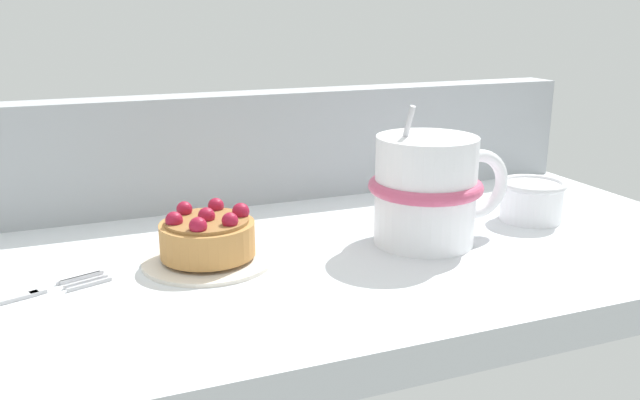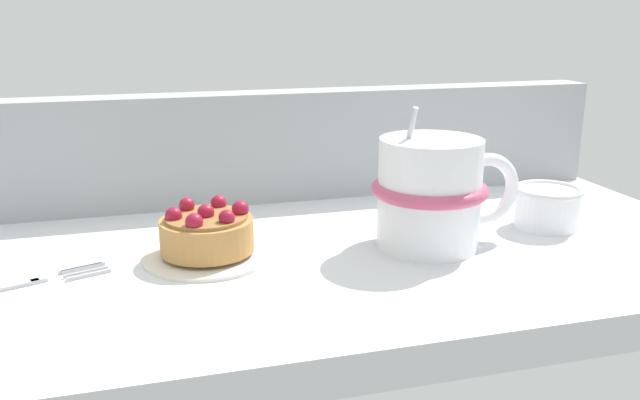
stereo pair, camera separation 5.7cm
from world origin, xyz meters
The scene contains 7 objects.
ground_plane centered at (0.00, 0.00, -1.50)cm, with size 80.92×38.29×3.01cm, color silver.
window_rail_back centered at (0.00, 16.91, 5.94)cm, with size 79.30×4.47×11.88cm, color #9EA3A8.
dessert_plate centered at (-7.70, 0.10, 0.31)cm, with size 11.07×11.07×0.67cm.
raspberry_tart centered at (-7.69, 0.10, 2.37)cm, with size 7.91×7.91×4.18cm.
coffee_mug centered at (11.90, -2.30, 4.94)cm, with size 13.91×10.25×12.62cm.
dessert_fork centered at (-23.50, -2.68, 0.30)cm, with size 15.93×6.86×0.60cm.
sugar_bowl centered at (25.00, -0.51, 2.16)cm, with size 6.56×6.56×4.03cm.
Camera 1 is at (-18.43, -52.30, 20.58)cm, focal length 37.49 mm.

